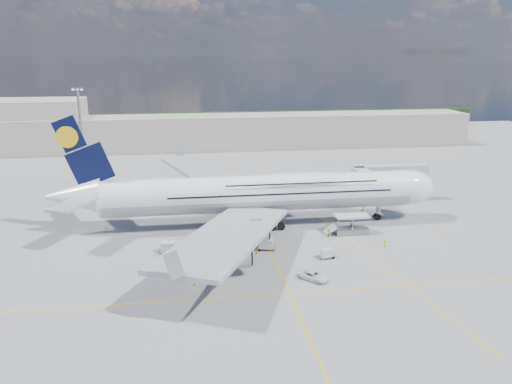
{
  "coord_description": "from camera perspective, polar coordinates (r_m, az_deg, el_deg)",
  "views": [
    {
      "loc": [
        -14.13,
        -84.54,
        33.84
      ],
      "look_at": [
        -0.93,
        8.0,
        7.59
      ],
      "focal_mm": 35.0,
      "sensor_mm": 36.0,
      "label": 1
    }
  ],
  "objects": [
    {
      "name": "crew_nose",
      "position": [
        110.96,
        12.08,
        -1.9
      ],
      "size": [
        0.85,
        0.82,
        1.96
      ],
      "primitive_type": "imported",
      "rotation": [
        0.0,
        0.0,
        0.7
      ],
      "color": "#BEF019",
      "rests_on": "ground"
    },
    {
      "name": "dolly_row_c",
      "position": [
        92.82,
        -6.14,
        -5.58
      ],
      "size": [
        3.07,
        1.89,
        0.43
      ],
      "rotation": [
        0.0,
        0.0,
        -0.12
      ],
      "color": "gray",
      "rests_on": "ground"
    },
    {
      "name": "dolly_nose_far",
      "position": [
        86.23,
        8.06,
        -6.93
      ],
      "size": [
        2.98,
        2.14,
        1.7
      ],
      "rotation": [
        0.0,
        0.0,
        0.29
      ],
      "color": "gray",
      "rests_on": "ground"
    },
    {
      "name": "cone_wing_left_outer",
      "position": [
        117.1,
        -8.35,
        -1.14
      ],
      "size": [
        0.46,
        0.46,
        0.59
      ],
      "color": "orange",
      "rests_on": "ground"
    },
    {
      "name": "cone_wing_left_inner",
      "position": [
        117.81,
        -2.12,
        -0.9
      ],
      "size": [
        0.39,
        0.39,
        0.5
      ],
      "color": "orange",
      "rests_on": "ground"
    },
    {
      "name": "cone_tail",
      "position": [
        103.51,
        -16.73,
        -3.91
      ],
      "size": [
        0.5,
        0.5,
        0.64
      ],
      "color": "orange",
      "rests_on": "ground"
    },
    {
      "name": "tree_line",
      "position": [
        232.9,
        5.44,
        8.25
      ],
      "size": [
        160.0,
        6.0,
        8.0
      ],
      "primitive_type": "cube",
      "color": "#193814",
      "rests_on": "ground"
    },
    {
      "name": "dolly_back",
      "position": [
        88.75,
        -10.01,
        -6.22
      ],
      "size": [
        3.32,
        1.94,
        2.03
      ],
      "rotation": [
        0.0,
        0.0,
        -0.08
      ],
      "color": "gray",
      "rests_on": "ground"
    },
    {
      "name": "taxi_line_diag",
      "position": [
        104.28,
        8.0,
        -3.41
      ],
      "size": [
        14.16,
        99.06,
        0.01
      ],
      "primitive_type": "cube",
      "rotation": [
        0.0,
        0.0,
        0.14
      ],
      "color": "yellow",
      "rests_on": "ground"
    },
    {
      "name": "crew_loader",
      "position": [
        95.73,
        8.35,
        -4.63
      ],
      "size": [
        1.08,
        1.08,
        1.77
      ],
      "primitive_type": "imported",
      "rotation": [
        0.0,
        0.0,
        -0.79
      ],
      "color": "#B9FE1A",
      "rests_on": "ground"
    },
    {
      "name": "dolly_nose_near",
      "position": [
        88.81,
        1.14,
        -5.95
      ],
      "size": [
        3.59,
        2.56,
        2.05
      ],
      "rotation": [
        0.0,
        0.0,
        -0.28
      ],
      "color": "gray",
      "rests_on": "ground"
    },
    {
      "name": "hangar",
      "position": [
        194.41,
        -24.94,
        6.89
      ],
      "size": [
        40.0,
        22.0,
        18.0
      ],
      "primitive_type": "cube",
      "color": "#B2AD9E",
      "rests_on": "ground"
    },
    {
      "name": "crew_van",
      "position": [
        93.3,
        14.55,
        -5.6
      ],
      "size": [
        0.89,
        0.89,
        1.56
      ],
      "primitive_type": "imported",
      "rotation": [
        0.0,
        0.0,
        2.36
      ],
      "color": "#B9F319",
      "rests_on": "ground"
    },
    {
      "name": "crew_tug",
      "position": [
        85.78,
        -2.36,
        -7.02
      ],
      "size": [
        1.1,
        0.82,
        1.51
      ],
      "primitive_type": "imported",
      "rotation": [
        0.0,
        0.0,
        -0.29
      ],
      "color": "#CAEC18",
      "rests_on": "ground"
    },
    {
      "name": "catering_truck_inner",
      "position": [
        114.84,
        -7.26,
        -0.66
      ],
      "size": [
        6.36,
        2.66,
        3.75
      ],
      "rotation": [
        0.0,
        0.0,
        0.06
      ],
      "color": "gray",
      "rests_on": "ground"
    },
    {
      "name": "cone_wing_right_inner",
      "position": [
        87.29,
        0.07,
        -6.92
      ],
      "size": [
        0.48,
        0.48,
        0.61
      ],
      "color": "orange",
      "rests_on": "ground"
    },
    {
      "name": "light_mast",
      "position": [
        133.7,
        -19.28,
        5.93
      ],
      "size": [
        3.0,
        0.7,
        25.5
      ],
      "color": "gray",
      "rests_on": "ground"
    },
    {
      "name": "taxi_line_main",
      "position": [
        92.15,
        1.28,
        -5.86
      ],
      "size": [
        0.25,
        220.0,
        0.01
      ],
      "primitive_type": "cube",
      "color": "yellow",
      "rests_on": "ground"
    },
    {
      "name": "cargo_loader",
      "position": [
        98.31,
        10.75,
        -3.96
      ],
      "size": [
        8.53,
        3.2,
        3.67
      ],
      "color": "silver",
      "rests_on": "ground"
    },
    {
      "name": "jet_bridge",
      "position": [
        117.41,
        14.11,
        1.91
      ],
      "size": [
        18.8,
        12.1,
        8.5
      ],
      "color": "#B7B7BC",
      "rests_on": "ground"
    },
    {
      "name": "taxi_line_cross",
      "position": [
        74.23,
        3.84,
        -11.47
      ],
      "size": [
        120.0,
        0.25,
        0.01
      ],
      "primitive_type": "cube",
      "color": "yellow",
      "rests_on": "ground"
    },
    {
      "name": "service_van",
      "position": [
        78.23,
        6.58,
        -9.51
      ],
      "size": [
        5.05,
        5.1,
        1.37
      ],
      "primitive_type": "imported",
      "rotation": [
        0.0,
        0.0,
        0.77
      ],
      "color": "white",
      "rests_on": "ground"
    },
    {
      "name": "catering_truck_outer",
      "position": [
        126.49,
        -7.2,
        0.82
      ],
      "size": [
        6.31,
        3.4,
        3.57
      ],
      "rotation": [
        0.0,
        0.0,
        -0.23
      ],
      "color": "gray",
      "rests_on": "ground"
    },
    {
      "name": "ground",
      "position": [
        92.15,
        1.28,
        -5.87
      ],
      "size": [
        300.0,
        300.0,
        0.0
      ],
      "primitive_type": "plane",
      "color": "gray",
      "rests_on": "ground"
    },
    {
      "name": "cone_nose",
      "position": [
        107.99,
        19.72,
        -3.4
      ],
      "size": [
        0.4,
        0.4,
        0.5
      ],
      "color": "orange",
      "rests_on": "ground"
    },
    {
      "name": "baggage_tug",
      "position": [
        91.13,
        -2.28,
        -5.59
      ],
      "size": [
        3.11,
        1.95,
        1.8
      ],
      "rotation": [
        0.0,
        0.0,
        -0.23
      ],
      "color": "white",
      "rests_on": "ground"
    },
    {
      "name": "dolly_row_b",
      "position": [
        90.82,
        -3.38,
        -5.53
      ],
      "size": [
        3.2,
        2.0,
        1.9
      ],
      "rotation": [
        0.0,
        0.0,
        -0.14
      ],
      "color": "gray",
      "rests_on": "ground"
    },
    {
      "name": "terminal",
      "position": [
        182.24,
        -3.6,
        6.86
      ],
      "size": [
        180.0,
        16.0,
        12.0
      ],
      "primitive_type": "cube",
      "color": "#B2AD9E",
      "rests_on": "ground"
    },
    {
      "name": "cone_wing_right_outer",
      "position": [
        76.91,
        -7.1,
        -10.3
      ],
      "size": [
        0.49,
        0.49,
        0.62
      ],
      "color": "orange",
      "rests_on": "ground"
    },
    {
      "name": "airliner",
      "position": [
        99.36,
        0.51,
        -0.07
      ],
      "size": [
        77.26,
        79.15,
        23.71
      ],
      "color": "white",
      "rests_on": "ground"
    },
    {
      "name": "dolly_row_a",
      "position": [
        84.15,
        -11.15,
        -8.09
      ],
      "size": [
        3.43,
        2.65,
        0.45
      ],
      "rotation": [
        0.0,
        0.0,
        0.39
      ],
      "color": "gray",
      "rests_on": "ground"
    },
    {
      "name": "crew_wing",
      "position": [
        93.64,
        -5.29,
        -4.98
      ],
      "size": [
        0.51,
        1.09,
        1.82
      ],
      "primitive_type": "imported",
      "rotation": [
        0.0,
        0.0,
        1.64
      ],
      "color": "#CCF119",
      "rests_on": "ground"
    }
  ]
}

